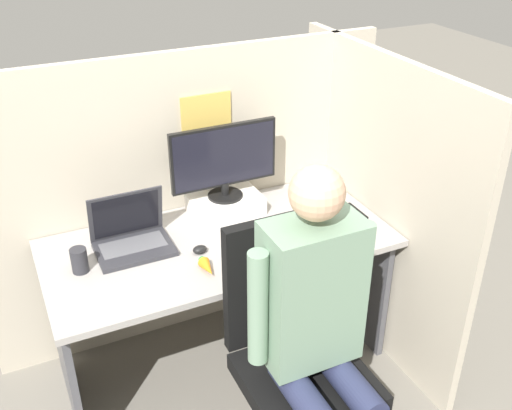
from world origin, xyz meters
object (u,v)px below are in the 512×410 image
at_px(paper_box, 226,204).
at_px(stapler, 355,214).
at_px(carrot_toy, 207,268).
at_px(pen_cup, 79,260).
at_px(laptop, 132,238).
at_px(monitor, 224,159).
at_px(office_chair, 294,348).
at_px(person, 319,325).

bearing_deg(paper_box, stapler, -30.90).
bearing_deg(carrot_toy, pen_cup, 153.46).
xyz_separation_m(laptop, stapler, (1.02, -0.20, -0.03)).
distance_m(monitor, office_chair, 0.93).
xyz_separation_m(stapler, office_chair, (-0.59, -0.50, -0.19)).
bearing_deg(office_chair, carrot_toy, 117.98).
height_order(paper_box, pen_cup, pen_cup).
relative_size(monitor, stapler, 3.32).
relative_size(paper_box, carrot_toy, 2.77).
bearing_deg(monitor, stapler, -31.13).
bearing_deg(carrot_toy, stapler, 8.30).
bearing_deg(stapler, pen_cup, 174.66).
height_order(paper_box, stapler, paper_box).
relative_size(stapler, person, 0.11).
height_order(monitor, person, person).
bearing_deg(stapler, carrot_toy, -171.70).
bearing_deg(person, laptop, 116.47).
height_order(stapler, pen_cup, pen_cup).
xyz_separation_m(stapler, pen_cup, (-1.26, 0.12, 0.03)).
distance_m(office_chair, person, 0.30).
height_order(stapler, office_chair, office_chair).
bearing_deg(office_chair, stapler, 40.05).
distance_m(laptop, pen_cup, 0.25).
bearing_deg(stapler, paper_box, 149.10).
height_order(laptop, pen_cup, laptop).
distance_m(laptop, stapler, 1.04).
bearing_deg(laptop, stapler, -11.08).
distance_m(paper_box, laptop, 0.50).
xyz_separation_m(paper_box, pen_cup, (-0.73, -0.20, 0.01)).
relative_size(office_chair, pen_cup, 9.80).
distance_m(paper_box, office_chair, 0.84).
height_order(office_chair, person, person).
distance_m(monitor, person, 1.01).
height_order(carrot_toy, pen_cup, pen_cup).
relative_size(paper_box, monitor, 0.65).
bearing_deg(monitor, paper_box, -90.00).
relative_size(stapler, carrot_toy, 1.29).
height_order(stapler, person, person).
bearing_deg(pen_cup, office_chair, -42.52).
bearing_deg(monitor, laptop, -166.10).
relative_size(laptop, carrot_toy, 2.68).
xyz_separation_m(person, pen_cup, (-0.67, 0.78, -0.02)).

